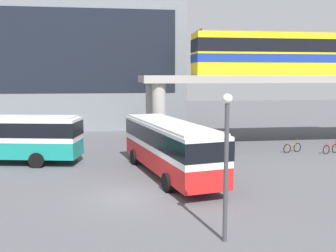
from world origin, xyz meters
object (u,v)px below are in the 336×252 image
Objects in this scene: bus_main at (169,143)px; bicycle_brown at (292,148)px; train at (296,53)px; station_building at (65,60)px; bicycle_red at (331,149)px.

bus_main is 11.99m from bicycle_brown.
train is at bearing 38.99° from bus_main.
bus_main is at bearing -70.42° from station_building.
bicycle_brown is at bearing 27.98° from bus_main.
station_building reaches higher than train.
bicycle_red is 2.86m from bicycle_brown.
bicycle_red is at bearing -85.31° from train.
bus_main is 6.71× the size of bicycle_red.
station_building is 2.41× the size of bus_main.
bicycle_red is (22.13, -20.25, -7.39)m from station_building.
bicycle_brown is at bearing 163.54° from bicycle_red.
bus_main reaches higher than bicycle_red.
bicycle_brown is at bearing -45.08° from station_building.
station_building is 1.48× the size of train.
bus_main reaches higher than bicycle_brown.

